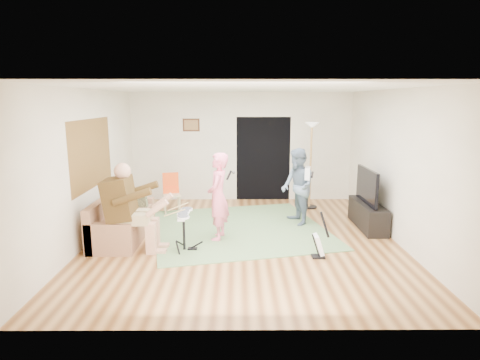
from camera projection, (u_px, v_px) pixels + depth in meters
name	position (u px, v px, depth m)	size (l,w,h in m)	color
floor	(243.00, 239.00, 7.38)	(6.00, 6.00, 0.00)	brown
walls	(243.00, 166.00, 7.11)	(5.50, 6.00, 2.70)	silver
ceiling	(243.00, 88.00, 6.85)	(6.00, 6.00, 0.00)	white
window_blinds	(92.00, 154.00, 7.26)	(2.05, 2.05, 0.00)	brown
doorway	(263.00, 159.00, 10.11)	(2.10, 2.10, 0.00)	black
picture_frame	(191.00, 125.00, 9.93)	(0.42, 0.03, 0.32)	#3F2314
area_rug	(239.00, 228.00, 7.94)	(3.26, 3.22, 0.02)	#5A7E4D
sofa	(119.00, 224.00, 7.38)	(0.78, 1.89, 0.77)	#98694C
drummer	(133.00, 217.00, 6.68)	(0.98, 0.55, 1.50)	#4A3314
drum_kit	(184.00, 233.00, 6.74)	(0.37, 0.66, 0.68)	black
singer	(218.00, 197.00, 7.21)	(0.58, 0.38, 1.59)	pink
microphone	(229.00, 175.00, 7.13)	(0.06, 0.06, 0.24)	black
guitarist	(297.00, 187.00, 8.11)	(0.76, 0.59, 1.56)	slate
guitar_held	(308.00, 173.00, 8.05)	(0.12, 0.60, 0.26)	white
guitar_spare	(319.00, 244.00, 6.45)	(0.28, 0.25, 0.77)	black
torchiere_lamp	(311.00, 150.00, 9.26)	(0.36, 0.36, 2.01)	black
dining_chair	(172.00, 198.00, 9.09)	(0.46, 0.48, 0.88)	#CDB685
tv_cabinet	(368.00, 215.00, 7.99)	(0.40, 1.40, 0.50)	black
television	(367.00, 186.00, 7.87)	(0.06, 1.16, 0.68)	black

